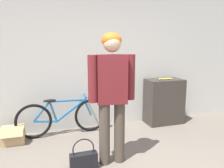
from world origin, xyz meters
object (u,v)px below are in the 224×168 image
person (112,88)px  handbag (84,160)px  bicycle (63,117)px  banana (165,79)px  cardboard_box (13,135)px

person → handbag: (-0.41, -0.07, -0.92)m
bicycle → banana: 2.10m
handbag → bicycle: bearing=96.4°
bicycle → handbag: size_ratio=3.84×
banana → cardboard_box: size_ratio=0.86×
cardboard_box → bicycle: bearing=5.5°
person → bicycle: 1.47m
bicycle → cardboard_box: bicycle is taller
person → cardboard_box: (-1.38, 1.08, -0.92)m
person → handbag: person is taller
person → handbag: 1.01m
bicycle → person: bearing=-67.1°
bicycle → banana: banana is taller
person → cardboard_box: size_ratio=4.54×
bicycle → handbag: bicycle is taller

